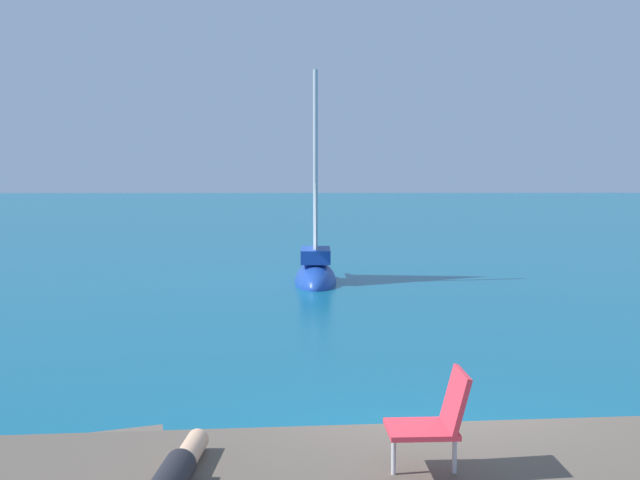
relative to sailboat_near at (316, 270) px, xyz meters
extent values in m
plane|color=#0F5675|center=(0.99, -13.35, -0.33)|extent=(160.00, 160.00, 0.00)
ellipsoid|color=#193D99|center=(0.00, -0.02, -0.33)|extent=(1.12, 3.21, 1.10)
cube|color=#193D99|center=(0.00, -0.02, 0.40)|extent=(0.78, 1.40, 0.36)
cylinder|color=#B7B7BC|center=(0.00, -0.32, 2.72)|extent=(0.12, 0.12, 5.00)
cylinder|color=#B2B2B7|center=(0.01, 0.68, 0.57)|extent=(0.11, 2.00, 0.10)
pyramid|color=white|center=(0.00, 0.24, 2.52)|extent=(0.07, 1.60, 3.80)
cylinder|color=tan|center=(-1.17, -15.48, 0.55)|extent=(0.23, 0.71, 0.18)
cube|color=#E03342|center=(0.62, -15.70, 0.81)|extent=(0.54, 0.50, 0.04)
cube|color=#E03342|center=(0.88, -15.69, 1.04)|extent=(0.17, 0.48, 0.45)
cylinder|color=silver|center=(0.42, -15.70, 0.64)|extent=(0.04, 0.04, 0.35)
cylinder|color=silver|center=(0.88, -15.69, 0.64)|extent=(0.04, 0.04, 0.35)
camera|label=1|loc=(-0.25, -21.82, 2.83)|focal=46.59mm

